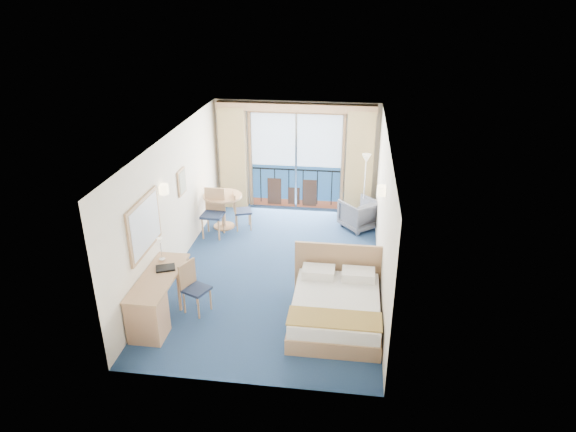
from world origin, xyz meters
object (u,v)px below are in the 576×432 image
object	(u,v)px
armchair	(359,214)
table_chair_b	(214,210)
nightstand	(368,276)
floor_lamp	(366,171)
bed	(336,307)
desk_chair	(193,284)
desk	(150,310)
round_table	(223,203)
table_chair_a	(239,208)

from	to	relation	value
armchair	table_chair_b	size ratio (longest dim) A/B	0.70
nightstand	floor_lamp	distance (m)	3.18
bed	desk_chair	size ratio (longest dim) A/B	2.08
desk	table_chair_b	world-z (taller)	table_chair_b
desk_chair	table_chair_b	xyz separation A→B (m)	(-0.43, 2.96, 0.09)
round_table	table_chair_a	bearing A→B (deg)	-5.48
armchair	desk_chair	distance (m)	4.69
desk	table_chair_b	bearing A→B (deg)	88.95
bed	table_chair_a	xyz separation A→B (m)	(-2.39, 3.34, 0.23)
desk	round_table	world-z (taller)	round_table
bed	floor_lamp	distance (m)	4.29
armchair	bed	bearing A→B (deg)	44.51
bed	nightstand	size ratio (longest dim) A/B	3.75
armchair	round_table	world-z (taller)	round_table
floor_lamp	table_chair_a	distance (m)	3.04
round_table	nightstand	bearing A→B (deg)	-33.98
table_chair_a	table_chair_b	xyz separation A→B (m)	(-0.50, -0.37, 0.10)
round_table	desk_chair	bearing A→B (deg)	-84.57
desk	round_table	xyz separation A→B (m)	(0.17, 4.07, 0.17)
bed	table_chair_a	world-z (taller)	bed
armchair	round_table	xyz separation A→B (m)	(-3.13, -0.38, 0.26)
armchair	round_table	bearing A→B (deg)	-33.19
bed	desk_chair	xyz separation A→B (m)	(-2.46, 0.00, 0.23)
nightstand	round_table	world-z (taller)	round_table
desk	armchair	bearing A→B (deg)	53.37
bed	armchair	distance (m)	3.77
floor_lamp	desk	size ratio (longest dim) A/B	1.00
desk_chair	table_chair_b	world-z (taller)	table_chair_b
floor_lamp	desk	xyz separation A→B (m)	(-3.40, -4.85, -0.83)
nightstand	table_chair_a	size ratio (longest dim) A/B	0.56
desk	desk_chair	world-z (taller)	desk_chair
table_chair_a	desk	bearing A→B (deg)	153.65
round_table	table_chair_b	xyz separation A→B (m)	(-0.11, -0.40, 0.00)
bed	table_chair_b	distance (m)	4.15
table_chair_a	table_chair_b	world-z (taller)	table_chair_b
floor_lamp	round_table	world-z (taller)	floor_lamp
nightstand	desk	distance (m)	3.95
bed	round_table	distance (m)	4.38
nightstand	table_chair_a	xyz separation A→B (m)	(-2.92, 2.20, 0.26)
armchair	table_chair_b	world-z (taller)	table_chair_b
round_table	table_chair_a	size ratio (longest dim) A/B	0.98
desk_chair	table_chair_a	xyz separation A→B (m)	(0.07, 3.33, -0.01)
floor_lamp	desk_chair	size ratio (longest dim) A/B	1.82
armchair	table_chair_b	bearing A→B (deg)	-26.48
armchair	floor_lamp	xyz separation A→B (m)	(0.09, 0.41, 0.92)
nightstand	round_table	xyz separation A→B (m)	(-3.31, 2.23, 0.35)
bed	desk	world-z (taller)	bed
desk	table_chair_a	xyz separation A→B (m)	(0.57, 4.03, 0.08)
armchair	table_chair_a	xyz separation A→B (m)	(-2.74, -0.42, 0.16)
floor_lamp	table_chair_b	world-z (taller)	floor_lamp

